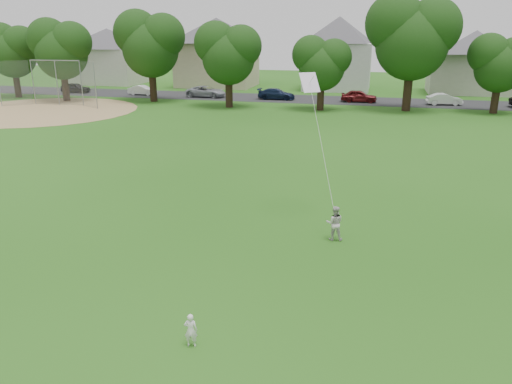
% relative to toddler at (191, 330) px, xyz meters
% --- Properties ---
extents(ground, '(160.00, 160.00, 0.00)m').
position_rel_toddler_xyz_m(ground, '(-1.22, 3.61, -0.46)').
color(ground, '#215413').
rests_on(ground, ground).
extents(street, '(90.00, 7.00, 0.01)m').
position_rel_toddler_xyz_m(street, '(-1.22, 45.61, -0.45)').
color(street, '#2D2D30').
rests_on(street, ground).
extents(dirt_infield, '(18.00, 18.00, 0.02)m').
position_rel_toddler_xyz_m(dirt_infield, '(-27.22, 31.61, -0.45)').
color(dirt_infield, '#9E7F51').
rests_on(dirt_infield, ground).
extents(toddler, '(0.37, 0.28, 0.91)m').
position_rel_toddler_xyz_m(toddler, '(0.00, 0.00, 0.00)').
color(toddler, white).
rests_on(toddler, ground).
extents(older_boy, '(0.71, 0.58, 1.34)m').
position_rel_toddler_xyz_m(older_boy, '(2.87, 7.49, 0.21)').
color(older_boy, beige).
rests_on(older_boy, ground).
extents(kite, '(1.25, 1.71, 5.40)m').
position_rel_toddler_xyz_m(kite, '(2.15, 8.72, 2.80)').
color(kite, white).
rests_on(kite, ground).
extents(baseball_backstop, '(10.15, 2.49, 4.45)m').
position_rel_toddler_xyz_m(baseball_backstop, '(-27.76, 34.86, 1.77)').
color(baseball_backstop, gray).
rests_on(baseball_backstop, ground).
extents(tree_row, '(80.55, 7.89, 10.96)m').
position_rel_toddler_xyz_m(tree_row, '(1.91, 39.34, 5.68)').
color(tree_row, black).
rests_on(tree_row, ground).
extents(parked_cars, '(72.92, 2.29, 1.28)m').
position_rel_toddler_xyz_m(parked_cars, '(2.86, 44.61, 0.16)').
color(parked_cars, black).
rests_on(parked_cars, ground).
extents(house_row, '(77.50, 14.23, 10.49)m').
position_rel_toddler_xyz_m(house_row, '(-1.21, 55.61, 4.51)').
color(house_row, beige).
rests_on(house_row, ground).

